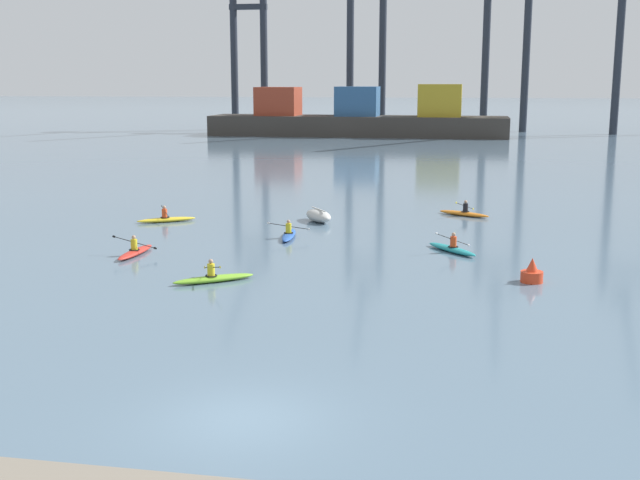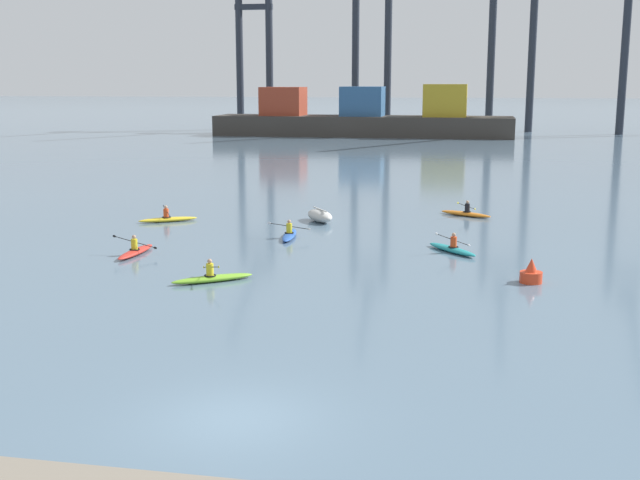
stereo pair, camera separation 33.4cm
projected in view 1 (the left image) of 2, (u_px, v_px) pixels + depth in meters
The scene contains 13 objects.
ground_plane at pixel (243, 419), 19.23m from camera, with size 800.00×800.00×0.00m, color slate.
container_barge at pixel (358, 118), 119.14m from camera, with size 43.96×8.60×7.61m.
gantry_crane_west at pixel (247, 28), 132.06m from camera, with size 6.35×21.49×32.80m.
gantry_crane_west_mid at pixel (366, 18), 130.55m from camera, with size 6.57×15.91×36.91m.
gantry_crane_east_mid at pixel (507, 19), 126.50m from camera, with size 7.52×15.36×37.24m.
capsized_dinghy at pixel (318, 216), 46.30m from camera, with size 2.34×2.78×0.76m.
channel_buoy at pixel (532, 273), 32.32m from camera, with size 0.90×0.90×1.00m.
kayak_lime at pixel (213, 278), 32.39m from camera, with size 3.11×2.47×0.95m.
kayak_orange at pixel (464, 213), 48.38m from camera, with size 3.24×2.22×0.99m.
kayak_blue at pixel (289, 234), 41.59m from camera, with size 2.27×3.44×0.95m.
kayak_red at pixel (135, 251), 37.43m from camera, with size 2.25×3.42×0.95m.
kayak_yellow at pixel (166, 219), 46.26m from camera, with size 3.20×2.32×0.95m.
kayak_teal at pixel (452, 248), 38.10m from camera, with size 2.65×2.99×1.07m.
Camera 1 is at (5.08, -17.40, 7.95)m, focal length 45.03 mm.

